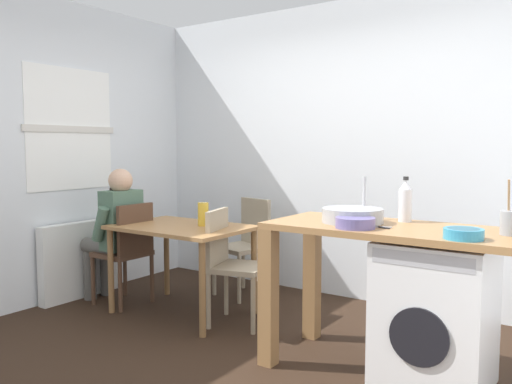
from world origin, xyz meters
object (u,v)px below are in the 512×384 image
object	(u,v)px
vase	(203,214)
chair_person_seat	(128,248)
chair_opposite	(230,260)
chair_spare_by_wall	(247,241)
dining_table	(182,237)
utensil_crock	(511,222)
mixing_bowl	(355,222)
bottle_tall_green	(405,201)
seated_person	(115,228)
colander	(463,233)
washing_machine	(435,314)

from	to	relation	value
vase	chair_person_seat	bearing A→B (deg)	-163.88
chair_opposite	chair_spare_by_wall	distance (m)	0.83
dining_table	utensil_crock	world-z (taller)	utensil_crock
utensil_crock	mixing_bowl	bearing A→B (deg)	-162.36
dining_table	vase	xyz separation A→B (m)	(0.15, 0.10, 0.19)
mixing_bowl	utensil_crock	xyz separation A→B (m)	(0.79, 0.25, 0.03)
bottle_tall_green	dining_table	bearing A→B (deg)	-178.49
seated_person	vase	bearing A→B (deg)	-76.10
chair_opposite	vase	world-z (taller)	vase
bottle_tall_green	chair_spare_by_wall	bearing A→B (deg)	157.41
chair_opposite	utensil_crock	xyz separation A→B (m)	(2.01, -0.15, 0.48)
chair_person_seat	bottle_tall_green	xyz separation A→B (m)	(2.40, 0.15, 0.54)
chair_person_seat	utensil_crock	distance (m)	3.07
mixing_bowl	colander	size ratio (longest dim) A/B	1.15
seated_person	dining_table	bearing A→B (deg)	-81.20
washing_machine	vase	distance (m)	2.03
chair_person_seat	seated_person	bearing A→B (deg)	90.00
chair_person_seat	colander	world-z (taller)	colander
chair_spare_by_wall	bottle_tall_green	xyz separation A→B (m)	(1.74, -0.72, 0.54)
dining_table	vase	bearing A→B (deg)	33.69
seated_person	mixing_bowl	world-z (taller)	seated_person
chair_spare_by_wall	washing_machine	size ratio (longest dim) A/B	1.05
washing_machine	colander	xyz separation A→B (m)	(0.19, -0.22, 0.52)
chair_person_seat	chair_spare_by_wall	distance (m)	1.10
chair_opposite	utensil_crock	distance (m)	2.08
washing_machine	vase	xyz separation A→B (m)	(-1.97, 0.28, 0.41)
seated_person	colander	size ratio (longest dim) A/B	6.00
chair_person_seat	colander	bearing A→B (deg)	-94.99
seated_person	utensil_crock	world-z (taller)	utensil_crock
bottle_tall_green	utensil_crock	xyz separation A→B (m)	(0.63, -0.17, -0.06)
dining_table	vase	size ratio (longest dim) A/B	5.72
chair_person_seat	washing_machine	xyz separation A→B (m)	(2.67, -0.07, -0.08)
chair_person_seat	vase	size ratio (longest dim) A/B	4.68
chair_opposite	mixing_bowl	bearing A→B (deg)	55.98
mixing_bowl	colander	distance (m)	0.61
chair_opposite	utensil_crock	world-z (taller)	utensil_crock
washing_machine	chair_spare_by_wall	bearing A→B (deg)	154.72
vase	dining_table	bearing A→B (deg)	-146.31
chair_opposite	colander	bearing A→B (deg)	61.17
seated_person	utensil_crock	bearing A→B (deg)	-89.59
chair_spare_by_wall	colander	size ratio (longest dim) A/B	4.50
utensil_crock	vase	world-z (taller)	utensil_crock
chair_person_seat	vase	world-z (taller)	vase
chair_spare_by_wall	vase	distance (m)	0.75
dining_table	chair_opposite	bearing A→B (deg)	3.55
dining_table	chair_person_seat	xyz separation A→B (m)	(-0.55, -0.10, -0.14)
colander	vase	world-z (taller)	colander
chair_opposite	vase	size ratio (longest dim) A/B	4.68
utensil_crock	vase	size ratio (longest dim) A/B	1.56
bottle_tall_green	colander	size ratio (longest dim) A/B	1.43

